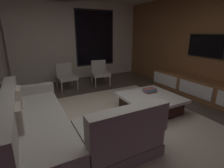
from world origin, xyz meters
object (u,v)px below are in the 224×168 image
book_stack_on_coffee_table (150,90)px  mounted_tv (206,46)px  accent_chair_by_curtain (66,75)px  media_console (202,90)px  sectional_couch (56,126)px  accent_chair_near_window (100,71)px  coffee_table (150,103)px

book_stack_on_coffee_table → mounted_tv: (1.70, -0.05, 0.94)m
accent_chair_by_curtain → media_console: accent_chair_by_curtain is taller
sectional_couch → book_stack_on_coffee_table: 2.19m
sectional_couch → book_stack_on_coffee_table: bearing=9.8°
accent_chair_near_window → media_console: accent_chair_near_window is taller
media_console → sectional_couch: bearing=-178.0°
accent_chair_near_window → accent_chair_by_curtain: (-1.12, 0.05, 0.00)m
accent_chair_near_window → accent_chair_by_curtain: size_ratio=1.00×
coffee_table → media_console: media_console is taller
accent_chair_by_curtain → media_console: size_ratio=0.25×
accent_chair_by_curtain → mounted_tv: size_ratio=0.80×
accent_chair_near_window → accent_chair_by_curtain: same height
accent_chair_near_window → media_console: size_ratio=0.25×
accent_chair_near_window → accent_chair_by_curtain: bearing=177.7°
accent_chair_near_window → mounted_tv: bearing=-49.2°
sectional_couch → book_stack_on_coffee_table: size_ratio=8.15×
book_stack_on_coffee_table → accent_chair_near_window: bearing=96.7°
accent_chair_near_window → coffee_table: bearing=-86.7°
coffee_table → media_console: bearing=-2.4°
sectional_couch → accent_chair_near_window: size_ratio=3.21×
sectional_couch → accent_chair_near_window: sectional_couch is taller
book_stack_on_coffee_table → media_console: 1.55m
accent_chair_near_window → mounted_tv: 3.13m
sectional_couch → media_console: 3.67m
book_stack_on_coffee_table → mounted_tv: bearing=-1.6°
coffee_table → book_stack_on_coffee_table: (0.12, 0.18, 0.22)m
sectional_couch → accent_chair_by_curtain: (0.78, 2.64, 0.14)m
coffee_table → accent_chair_near_window: 2.41m
accent_chair_near_window → sectional_couch: bearing=-126.2°
accent_chair_by_curtain → book_stack_on_coffee_table: bearing=-58.7°
sectional_couch → media_console: (3.67, 0.13, -0.04)m
book_stack_on_coffee_table → accent_chair_by_curtain: bearing=121.3°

